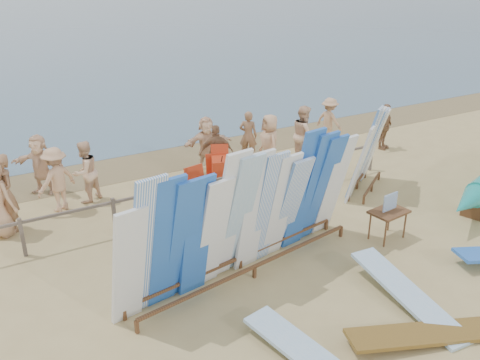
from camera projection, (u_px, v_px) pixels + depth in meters
ground at (256, 270)px, 10.45m from camera, size 160.00×160.00×0.00m
wet_sand_strip at (137, 163)px, 16.18m from camera, size 40.00×2.60×0.01m
fence at (192, 191)px, 12.60m from camera, size 12.08×0.08×0.90m
main_surfboard_rack at (247, 217)px, 9.87m from camera, size 5.71×1.58×2.84m
side_surfboard_rack at (368, 152)px, 13.77m from camera, size 2.14×1.67×2.53m
vendor_table at (388, 224)px, 11.54m from camera, size 0.91×0.69×1.12m
flat_board_c at (424, 340)px, 8.48m from camera, size 2.74×1.38×0.25m
flat_board_b at (406, 303)px, 9.42m from camera, size 0.76×2.72×0.43m
beach_chair_left at (218, 179)px, 14.22m from camera, size 0.77×0.78×0.96m
beach_chair_right at (200, 192)px, 13.46m from camera, size 0.70×0.72×0.93m
stroller at (221, 172)px, 14.19m from camera, size 0.90×1.03×1.18m
beachgoer_5 at (207, 143)px, 15.45m from camera, size 1.56×0.62×1.65m
beachgoer_6 at (269, 144)px, 15.09m from camera, size 0.57×0.95×1.82m
beachgoer_7 at (248, 136)px, 16.23m from camera, size 0.65×0.62×1.60m
beachgoer_2 at (85, 172)px, 13.26m from camera, size 0.89×0.75×1.66m
beachgoer_8 at (304, 135)px, 15.91m from camera, size 0.82×0.99×1.85m
beachgoer_10 at (384, 127)px, 17.19m from camera, size 0.99×0.65×1.57m
beachgoer_4 at (217, 153)px, 14.62m from camera, size 1.06×0.76×1.65m
beachgoer_1 at (5, 194)px, 11.69m from camera, size 0.53×0.76×1.89m
beachgoer_3 at (56, 180)px, 12.73m from camera, size 1.18×0.88×1.69m
beachgoer_extra_0 at (329, 121)px, 17.80m from camera, size 0.67×1.11×1.61m
beachgoer_11 at (40, 164)px, 13.76m from camera, size 1.47×1.43×1.67m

